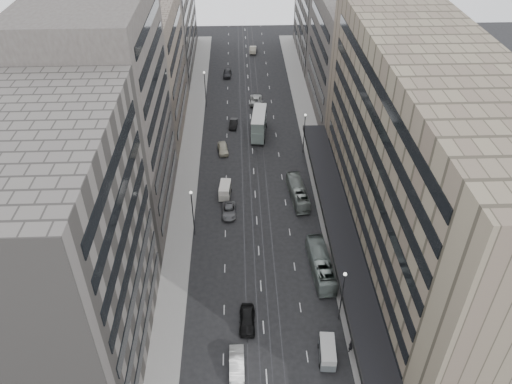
{
  "coord_description": "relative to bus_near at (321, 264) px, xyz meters",
  "views": [
    {
      "loc": [
        -2.5,
        -46.16,
        51.26
      ],
      "look_at": [
        -0.12,
        15.12,
        5.59
      ],
      "focal_mm": 35.0,
      "sensor_mm": 36.0,
      "label": 1
    }
  ],
  "objects": [
    {
      "name": "sedan_1",
      "position": [
        -11.89,
        -15.05,
        -0.65
      ],
      "size": [
        1.74,
        4.92,
        1.62
      ],
      "primitive_type": "imported",
      "rotation": [
        0.0,
        0.0,
        0.0
      ],
      "color": "silver",
      "rests_on": "ground"
    },
    {
      "name": "lamp_right_far",
      "position": [
        1.2,
        31.64,
        3.75
      ],
      "size": [
        0.44,
        0.44,
        8.32
      ],
      "color": "#262628",
      "rests_on": "ground"
    },
    {
      "name": "sidewalk_right",
      "position": [
        3.5,
        34.14,
        -1.38
      ],
      "size": [
        4.0,
        125.0,
        0.15
      ],
      "primitive_type": "cube",
      "color": "gray",
      "rests_on": "ground"
    },
    {
      "name": "building_left_a",
      "position": [
        -30.0,
        -11.36,
        13.54
      ],
      "size": [
        15.0,
        28.0,
        30.0
      ],
      "primitive_type": "cube",
      "color": "#5E5A55",
      "rests_on": "ground"
    },
    {
      "name": "lamp_right_near",
      "position": [
        1.2,
        -8.36,
        3.75
      ],
      "size": [
        0.44,
        0.44,
        8.32
      ],
      "color": "#262628",
      "rests_on": "ground"
    },
    {
      "name": "sedan_2",
      "position": [
        -12.93,
        13.38,
        -0.79
      ],
      "size": [
        2.2,
        4.77,
        1.32
      ],
      "primitive_type": "imported",
      "rotation": [
        0.0,
        0.0,
        -0.0
      ],
      "color": "slate",
      "rests_on": "ground"
    },
    {
      "name": "sidewalk_left",
      "position": [
        -20.5,
        34.14,
        -1.38
      ],
      "size": [
        4.0,
        125.0,
        0.15
      ],
      "primitive_type": "cube",
      "color": "gray",
      "rests_on": "ground"
    },
    {
      "name": "sedan_8",
      "position": [
        -13.61,
        68.11,
        -0.64
      ],
      "size": [
        2.18,
        4.89,
        1.63
      ],
      "primitive_type": "imported",
      "rotation": [
        0.0,
        0.0,
        -0.05
      ],
      "color": "#27272A",
      "rests_on": "ground"
    },
    {
      "name": "pedestrian",
      "position": [
        1.7,
        -13.35,
        -0.29
      ],
      "size": [
        0.88,
        0.85,
        2.02
      ],
      "primitive_type": "imported",
      "rotation": [
        0.0,
        0.0,
        3.84
      ],
      "color": "black",
      "rests_on": "sidewalk_right"
    },
    {
      "name": "double_decker",
      "position": [
        -7.0,
        38.66,
        1.21
      ],
      "size": [
        3.62,
        9.27,
        4.94
      ],
      "rotation": [
        0.0,
        0.0,
        -0.11
      ],
      "color": "gray",
      "rests_on": "ground"
    },
    {
      "name": "building_right_mid",
      "position": [
        13.0,
        48.64,
        10.54
      ],
      "size": [
        15.0,
        28.0,
        24.0
      ],
      "primitive_type": "cube",
      "color": "#433E3A",
      "rests_on": "ground"
    },
    {
      "name": "lamp_left_far",
      "position": [
        -18.2,
        51.64,
        3.75
      ],
      "size": [
        0.44,
        0.44,
        8.32
      ],
      "color": "#262628",
      "rests_on": "ground"
    },
    {
      "name": "sedan_6",
      "position": [
        -7.03,
        53.24,
        -0.67
      ],
      "size": [
        2.82,
        5.78,
        1.58
      ],
      "primitive_type": "imported",
      "rotation": [
        0.0,
        0.0,
        3.11
      ],
      "color": "#B7B7B3",
      "rests_on": "ground"
    },
    {
      "name": "ground",
      "position": [
        -8.5,
        -3.36,
        -1.46
      ],
      "size": [
        220.0,
        220.0,
        0.0
      ],
      "primitive_type": "plane",
      "color": "black",
      "rests_on": "ground"
    },
    {
      "name": "building_left_c",
      "position": [
        -30.0,
        42.64,
        11.04
      ],
      "size": [
        15.0,
        28.0,
        25.0
      ],
      "primitive_type": "cube",
      "color": "#74665A",
      "rests_on": "ground"
    },
    {
      "name": "sedan_9",
      "position": [
        -6.67,
        84.05,
        -0.63
      ],
      "size": [
        2.09,
        5.14,
        1.66
      ],
      "primitive_type": "imported",
      "rotation": [
        0.0,
        0.0,
        3.07
      ],
      "color": "#AFA891",
      "rests_on": "ground"
    },
    {
      "name": "building_right_far",
      "position": [
        13.0,
        78.64,
        12.54
      ],
      "size": [
        15.0,
        32.0,
        28.0
      ],
      "primitive_type": "cube",
      "color": "#5E5A55",
      "rests_on": "ground"
    },
    {
      "name": "bus_near",
      "position": [
        0.0,
        0.0,
        0.0
      ],
      "size": [
        3.01,
        10.58,
        2.91
      ],
      "primitive_type": "imported",
      "rotation": [
        0.0,
        0.0,
        3.2
      ],
      "color": "gray",
      "rests_on": "ground"
    },
    {
      "name": "building_left_d",
      "position": [
        -30.0,
        75.64,
        12.54
      ],
      "size": [
        15.0,
        38.0,
        28.0
      ],
      "primitive_type": "cube",
      "color": "#5E5A55",
      "rests_on": "ground"
    },
    {
      "name": "sedan_7",
      "position": [
        -6.55,
        50.56,
        -0.66
      ],
      "size": [
        2.65,
        5.65,
        1.6
      ],
      "primitive_type": "imported",
      "rotation": [
        0.0,
        0.0,
        3.06
      ],
      "color": "#505052",
      "rests_on": "ground"
    },
    {
      "name": "sedan_4",
      "position": [
        -14.19,
        32.48,
        -0.68
      ],
      "size": [
        2.42,
        4.78,
        1.56
      ],
      "primitive_type": "imported",
      "rotation": [
        0.0,
        0.0,
        0.13
      ],
      "color": "#B8B298",
      "rests_on": "ground"
    },
    {
      "name": "building_left_b",
      "position": [
        -30.0,
        15.64,
        15.54
      ],
      "size": [
        15.0,
        26.0,
        34.0
      ],
      "primitive_type": "cube",
      "color": "#433E3A",
      "rests_on": "ground"
    },
    {
      "name": "panel_van",
      "position": [
        -13.61,
        18.23,
        -0.11
      ],
      "size": [
        2.23,
        4.04,
        2.45
      ],
      "rotation": [
        0.0,
        0.0,
        -0.1
      ],
      "color": "#BCB8AA",
      "rests_on": "ground"
    },
    {
      "name": "bus_far",
      "position": [
        -1.39,
        17.1,
        -0.11
      ],
      "size": [
        3.15,
        9.82,
        2.69
      ],
      "primitive_type": "imported",
      "rotation": [
        0.0,
        0.0,
        3.24
      ],
      "color": "gray",
      "rests_on": "ground"
    },
    {
      "name": "lamp_left_near",
      "position": [
        -18.2,
        8.64,
        3.75
      ],
      "size": [
        0.44,
        0.44,
        8.32
      ],
      "color": "#262628",
      "rests_on": "ground"
    },
    {
      "name": "sedan_0",
      "position": [
        -10.53,
        -8.79,
        -0.62
      ],
      "size": [
        2.13,
        4.99,
        1.68
      ],
      "primitive_type": "imported",
      "rotation": [
        0.0,
        0.0,
        -0.03
      ],
      "color": "black",
      "rests_on": "ground"
    },
    {
      "name": "department_store",
      "position": [
        12.95,
        4.64,
        13.49
      ],
      "size": [
        19.2,
        60.0,
        30.0
      ],
      "color": "#7D725B",
      "rests_on": "ground"
    },
    {
      "name": "vw_microbus",
      "position": [
        -1.22,
        -14.16,
        -0.2
      ],
      "size": [
        2.21,
        4.32,
        2.26
      ],
      "rotation": [
        0.0,
        0.0,
        -0.08
      ],
      "color": "#575D5F",
      "rests_on": "ground"
    },
    {
      "name": "sedan_5",
      "position": [
        -12.13,
        42.33,
        -0.76
      ],
      "size": [
        1.9,
        4.38,
        1.4
      ],
      "primitive_type": "imported",
      "rotation": [
        0.0,
        0.0,
        -0.1
      ],
      "color": "black",
      "rests_on": "ground"
    }
  ]
}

